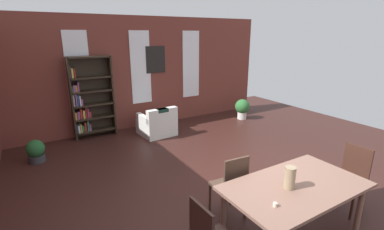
{
  "coord_description": "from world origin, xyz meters",
  "views": [
    {
      "loc": [
        -2.66,
        -2.91,
        2.49
      ],
      "look_at": [
        -0.02,
        1.47,
        0.99
      ],
      "focal_mm": 25.79,
      "sensor_mm": 36.0,
      "label": 1
    }
  ],
  "objects": [
    {
      "name": "dining_chair_head_right",
      "position": [
        1.18,
        -1.04,
        0.51
      ],
      "size": [
        0.43,
        0.43,
        0.95
      ],
      "color": "#3B2118",
      "rests_on": "ground"
    },
    {
      "name": "bookshelf_tall",
      "position": [
        -1.42,
        3.99,
        0.96
      ],
      "size": [
        1.0,
        0.29,
        2.0
      ],
      "color": "#2D2319",
      "rests_on": "ground"
    },
    {
      "name": "potted_plant_corner",
      "position": [
        2.81,
        3.21,
        0.34
      ],
      "size": [
        0.44,
        0.44,
        0.61
      ],
      "color": "silver",
      "rests_on": "ground"
    },
    {
      "name": "back_wall_brick",
      "position": [
        0.0,
        4.23,
        1.48
      ],
      "size": [
        7.73,
        0.12,
        2.95
      ],
      "primitive_type": "cube",
      "color": "brown",
      "rests_on": "ground"
    },
    {
      "name": "potted_plant_by_shelf",
      "position": [
        -2.71,
        3.1,
        0.23
      ],
      "size": [
        0.35,
        0.35,
        0.46
      ],
      "color": "#333338",
      "rests_on": "ground"
    },
    {
      "name": "armchair_white",
      "position": [
        0.04,
        3.27,
        0.28
      ],
      "size": [
        0.86,
        0.86,
        0.75
      ],
      "color": "silver",
      "rests_on": "ground"
    },
    {
      "name": "dining_table",
      "position": [
        -0.07,
        -1.04,
        0.67
      ],
      "size": [
        1.75,
        0.99,
        0.75
      ],
      "color": "#815D4E",
      "rests_on": "ground"
    },
    {
      "name": "ground_plane",
      "position": [
        0.0,
        0.0,
        0.0
      ],
      "size": [
        10.84,
        10.84,
        0.0
      ],
      "primitive_type": "plane",
      "color": "#381C18"
    },
    {
      "name": "window_pane_1",
      "position": [
        0.0,
        4.16,
        1.62
      ],
      "size": [
        0.55,
        0.02,
        1.92
      ],
      "primitive_type": "cube",
      "color": "white"
    },
    {
      "name": "window_pane_0",
      "position": [
        -1.57,
        4.16,
        1.62
      ],
      "size": [
        0.55,
        0.02,
        1.92
      ],
      "primitive_type": "cube",
      "color": "white"
    },
    {
      "name": "tealight_candle_0",
      "position": [
        -0.62,
        -1.22,
        0.77
      ],
      "size": [
        0.04,
        0.04,
        0.05
      ],
      "primitive_type": "cylinder",
      "color": "silver",
      "rests_on": "dining_table"
    },
    {
      "name": "dining_chair_far_left",
      "position": [
        -0.47,
        -0.32,
        0.51
      ],
      "size": [
        0.43,
        0.43,
        0.95
      ],
      "color": "#483227",
      "rests_on": "ground"
    },
    {
      "name": "framed_picture",
      "position": [
        0.44,
        4.15,
        1.82
      ],
      "size": [
        0.56,
        0.03,
        0.72
      ],
      "primitive_type": "cube",
      "color": "black"
    },
    {
      "name": "window_pane_2",
      "position": [
        1.57,
        4.16,
        1.62
      ],
      "size": [
        0.55,
        0.02,
        1.92
      ],
      "primitive_type": "cube",
      "color": "white"
    },
    {
      "name": "vase_on_table",
      "position": [
        -0.2,
        -1.04,
        0.89
      ],
      "size": [
        0.13,
        0.13,
        0.27
      ],
      "primitive_type": "cylinder",
      "color": "#998466",
      "rests_on": "dining_table"
    }
  ]
}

